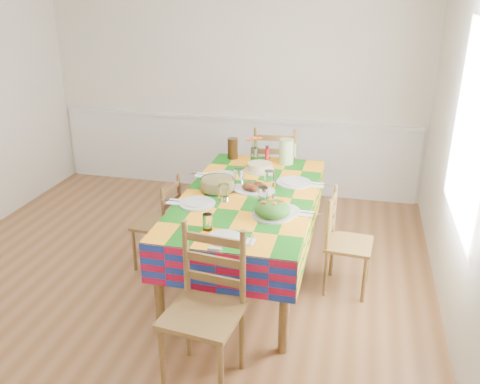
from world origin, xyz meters
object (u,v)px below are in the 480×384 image
(chair_near, at_px, (205,310))
(chair_right, at_px, (344,243))
(dining_table, at_px, (249,204))
(chair_left, at_px, (160,224))
(tea_pitcher, at_px, (233,148))
(meat_platter, at_px, (254,188))
(green_pitcher, at_px, (286,152))
(chair_far, at_px, (275,173))

(chair_near, height_order, chair_right, chair_near)
(dining_table, height_order, chair_left, chair_left)
(tea_pitcher, bearing_deg, chair_right, -36.69)
(meat_platter, xyz_separation_m, tea_pitcher, (-0.39, 0.80, 0.08))
(dining_table, height_order, chair_near, chair_near)
(green_pitcher, relative_size, chair_left, 0.28)
(chair_left, bearing_deg, chair_right, 95.48)
(green_pitcher, relative_size, chair_near, 0.23)
(tea_pitcher, distance_m, chair_left, 1.09)
(green_pitcher, height_order, tea_pitcher, green_pitcher)
(chair_right, bearing_deg, tea_pitcher, 57.84)
(meat_platter, distance_m, chair_near, 1.38)
(green_pitcher, xyz_separation_m, chair_right, (0.63, -0.85, -0.48))
(chair_right, bearing_deg, green_pitcher, 41.21)
(chair_far, xyz_separation_m, chair_right, (0.80, -1.26, -0.09))
(chair_right, bearing_deg, chair_near, 152.23)
(tea_pitcher, height_order, chair_left, tea_pitcher)
(chair_left, height_order, chair_right, chair_right)
(dining_table, xyz_separation_m, chair_right, (0.81, 0.00, -0.27))
(dining_table, relative_size, chair_left, 2.38)
(tea_pitcher, bearing_deg, meat_platter, -63.92)
(dining_table, xyz_separation_m, chair_left, (-0.81, -0.00, -0.28))
(green_pitcher, height_order, chair_near, chair_near)
(chair_near, distance_m, chair_far, 2.53)
(dining_table, bearing_deg, chair_far, 89.77)
(chair_near, xyz_separation_m, chair_right, (0.80, 1.27, -0.08))
(dining_table, distance_m, chair_right, 0.85)
(tea_pitcher, height_order, chair_right, tea_pitcher)
(tea_pitcher, height_order, chair_near, chair_near)
(chair_left, bearing_deg, green_pitcher, 136.08)
(meat_platter, height_order, tea_pitcher, tea_pitcher)
(chair_near, distance_m, chair_right, 1.51)
(meat_platter, xyz_separation_m, chair_right, (0.78, -0.08, -0.39))
(dining_table, xyz_separation_m, green_pitcher, (0.18, 0.85, 0.21))
(tea_pitcher, bearing_deg, chair_near, -80.20)
(chair_near, bearing_deg, green_pitcher, 92.15)
(chair_far, xyz_separation_m, chair_left, (-0.81, -1.27, -0.10))
(chair_right, bearing_deg, chair_left, 94.78)
(meat_platter, xyz_separation_m, chair_left, (-0.84, -0.08, -0.39))
(dining_table, distance_m, tea_pitcher, 0.97)
(tea_pitcher, xyz_separation_m, chair_near, (0.37, -2.14, -0.38))
(meat_platter, relative_size, green_pitcher, 1.49)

